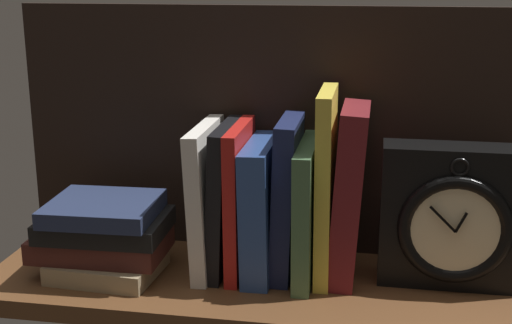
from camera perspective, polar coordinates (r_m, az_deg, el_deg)
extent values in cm
cube|color=brown|center=(97.58, 1.30, -10.14)|extent=(78.66, 24.79, 2.50)
cube|color=black|center=(102.29, 2.37, 2.50)|extent=(78.66, 1.20, 35.99)
cube|color=silver|center=(97.68, -3.93, -2.89)|extent=(2.96, 15.64, 20.48)
cube|color=black|center=(97.13, -2.57, -2.93)|extent=(2.86, 14.18, 20.64)
cube|color=red|center=(96.69, -1.30, -3.00)|extent=(1.91, 14.62, 20.61)
cube|color=#2D4C8E|center=(96.54, 0.46, -3.72)|extent=(4.11, 15.41, 18.44)
cube|color=#192147|center=(95.52, 2.53, -2.90)|extent=(3.27, 12.24, 21.76)
cube|color=#476B44|center=(95.74, 4.18, -3.89)|extent=(2.45, 16.59, 18.51)
cube|color=gold|center=(94.41, 5.70, -1.89)|extent=(2.20, 12.90, 25.75)
cube|color=maroon|center=(94.57, 7.53, -2.59)|extent=(4.76, 12.27, 23.79)
cube|color=black|center=(96.03, 15.73, -4.24)|extent=(18.96, 5.97, 18.96)
torus|color=black|center=(93.12, 15.88, -5.39)|extent=(14.59, 1.79, 14.59)
cylinder|color=beige|center=(93.12, 15.88, -5.39)|extent=(11.77, 0.60, 11.77)
cube|color=black|center=(92.28, 16.34, -4.75)|extent=(1.47, 0.30, 2.75)
cube|color=black|center=(91.94, 14.95, -4.52)|extent=(3.52, 0.30, 3.41)
torus|color=black|center=(90.97, 16.24, -0.40)|extent=(2.44, 0.44, 2.44)
cube|color=#9E8966|center=(100.07, -11.95, -8.22)|extent=(14.66, 12.44, 2.57)
cube|color=#471E19|center=(100.14, -12.47, -6.51)|extent=(17.98, 11.35, 2.98)
cube|color=black|center=(99.02, -12.14, -5.01)|extent=(17.10, 12.48, 2.62)
cube|color=#232D4C|center=(98.01, -12.29, -3.72)|extent=(14.87, 13.51, 2.26)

